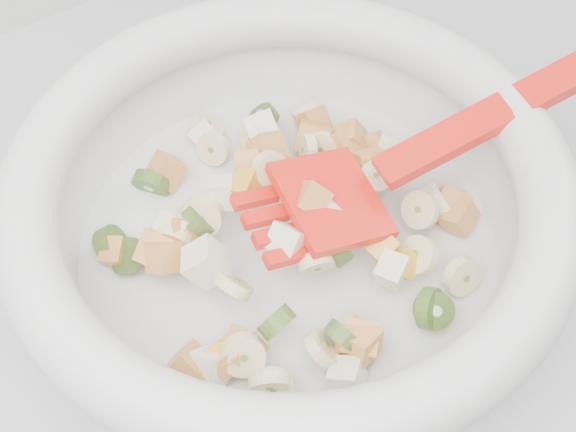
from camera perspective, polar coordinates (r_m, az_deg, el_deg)
counter at (r=0.99m, az=0.08°, el=-14.58°), size 2.00×0.60×0.90m
mixing_bowl at (r=0.51m, az=0.08°, el=0.59°), size 0.47×0.36×0.12m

